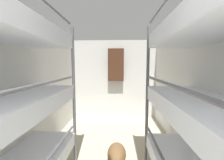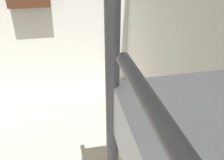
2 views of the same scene
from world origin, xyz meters
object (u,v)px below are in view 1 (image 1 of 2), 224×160
bunk_stack_left_near (3,110)px  hanging_coat (116,65)px  bunk_stack_right_near (210,113)px  duffel_bag (117,154)px

bunk_stack_left_near → hanging_coat: bearing=73.0°
bunk_stack_left_near → bunk_stack_right_near: (1.73, 0.00, 0.00)m
duffel_bag → bunk_stack_right_near: bearing=-52.5°
hanging_coat → duffel_bag: bearing=-88.6°
bunk_stack_left_near → duffel_bag: 1.70m
bunk_stack_right_near → duffel_bag: size_ratio=4.61×
bunk_stack_left_near → bunk_stack_right_near: 1.73m
bunk_stack_right_near → duffel_bag: bearing=127.5°
bunk_stack_right_near → hanging_coat: (-0.82, 3.00, 0.40)m
duffel_bag → hanging_coat: (-0.05, 2.00, 1.39)m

